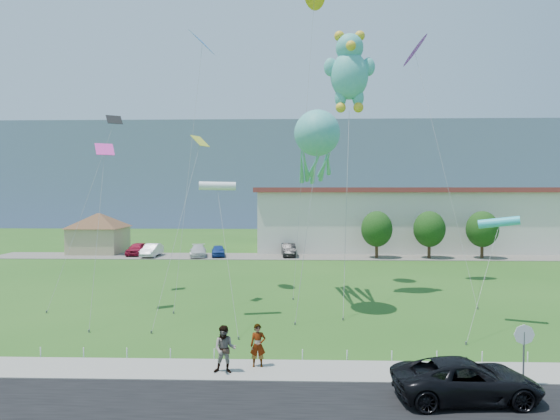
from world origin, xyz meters
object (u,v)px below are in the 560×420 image
object	(u,v)px
stop_sign	(524,340)
teddy_bear_kite	(349,70)
parked_car_red	(137,249)
parked_car_white	(198,251)
pavilion	(99,229)
parked_car_black	(289,250)
octopus_kite	(316,146)
pedestrian_left	(258,345)
suv	(466,380)
parked_car_silver	(152,250)
parked_car_blue	(218,251)
warehouse	(485,218)
pedestrian_right	(225,349)

from	to	relation	value
stop_sign	teddy_bear_kite	world-z (taller)	teddy_bear_kite
parked_car_red	parked_car_white	size ratio (longest dim) A/B	0.96
pavilion	parked_car_black	distance (m)	24.11
parked_car_red	octopus_kite	distance (m)	35.05
pedestrian_left	parked_car_black	distance (m)	37.63
suv	teddy_bear_kite	xyz separation A→B (m)	(-2.30, 18.68, 15.73)
parked_car_silver	parked_car_blue	distance (m)	7.84
parked_car_silver	parked_car_white	world-z (taller)	parked_car_silver
warehouse	parked_car_silver	distance (m)	43.48
warehouse	parked_car_red	world-z (taller)	warehouse
pavilion	warehouse	bearing A→B (deg)	6.84
parked_car_red	octopus_kite	xyz separation A→B (m)	(20.41, -26.76, 9.81)
parked_car_red	parked_car_silver	bearing A→B (deg)	-27.76
parked_car_blue	parked_car_black	size ratio (longest dim) A/B	0.85
teddy_bear_kite	stop_sign	bearing A→B (deg)	-74.20
warehouse	pedestrian_left	xyz separation A→B (m)	(-26.93, -46.39, -3.11)
pedestrian_right	teddy_bear_kite	distance (m)	23.50
octopus_kite	pedestrian_left	bearing A→B (deg)	-104.63
pedestrian_right	parked_car_white	world-z (taller)	pedestrian_right
parked_car_blue	pedestrian_left	bearing A→B (deg)	-87.63
parked_car_silver	parked_car_black	distance (m)	16.15
warehouse	parked_car_white	xyz separation A→B (m)	(-36.80, -9.48, -3.40)
teddy_bear_kite	pavilion	bearing A→B (deg)	139.03
pedestrian_right	stop_sign	bearing A→B (deg)	-3.65
pedestrian_right	pedestrian_left	bearing A→B (deg)	32.11
pavilion	pedestrian_left	bearing A→B (deg)	-60.27
parked_car_white	teddy_bear_kite	distance (m)	30.68
warehouse	parked_car_blue	world-z (taller)	warehouse
parked_car_blue	octopus_kite	xyz separation A→B (m)	(10.47, -25.82, 9.90)
stop_sign	pedestrian_right	world-z (taller)	stop_sign
warehouse	pedestrian_right	world-z (taller)	warehouse
pedestrian_right	suv	bearing A→B (deg)	-12.94
pedestrian_right	parked_car_white	xyz separation A→B (m)	(-8.56, 37.69, -0.36)
pavilion	stop_sign	size ratio (longest dim) A/B	3.68
pavilion	parked_car_silver	xyz separation A→B (m)	(7.72, -3.56, -2.23)
pavilion	octopus_kite	distance (m)	39.77
pedestrian_left	octopus_kite	xyz separation A→B (m)	(2.95, 11.29, 9.60)
pavilion	parked_car_silver	size ratio (longest dim) A/B	2.06
pedestrian_right	parked_car_black	distance (m)	38.46
pedestrian_left	parked_car_red	xyz separation A→B (m)	(-17.46, 38.05, -0.21)
pedestrian_left	suv	bearing A→B (deg)	-25.71
parked_car_red	parked_car_silver	size ratio (longest dim) A/B	0.98
parked_car_red	teddy_bear_kite	xyz separation A→B (m)	(22.97, -22.48, 15.71)
parked_car_silver	stop_sign	bearing A→B (deg)	-54.53
warehouse	parked_car_red	xyz separation A→B (m)	(-44.39, -8.34, -3.32)
suv	parked_car_silver	distance (m)	46.17
suv	parked_car_white	size ratio (longest dim) A/B	1.15
warehouse	parked_car_white	size ratio (longest dim) A/B	13.38
stop_sign	suv	xyz separation A→B (m)	(-2.63, -1.29, -1.08)
warehouse	teddy_bear_kite	size ratio (longest dim) A/B	3.16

